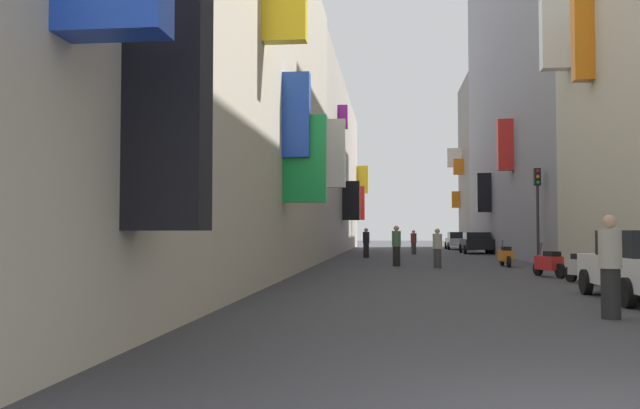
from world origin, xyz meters
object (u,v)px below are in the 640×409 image
parked_car_silver (458,240)px  traffic_light_near_corner (538,199)px  pedestrian_near_left (366,243)px  parked_car_black (476,242)px  pedestrian_mid_street (396,246)px  scooter_red (549,263)px  scooter_silver (586,268)px  scooter_orange (505,256)px  pedestrian_crossing (414,242)px  pedestrian_near_right (437,248)px  pedestrian_far_away (610,267)px

parked_car_silver → traffic_light_near_corner: bearing=-88.3°
parked_car_silver → pedestrian_near_left: 18.97m
parked_car_black → pedestrian_mid_street: bearing=-108.3°
scooter_red → pedestrian_near_left: 16.33m
scooter_silver → scooter_red: same height
parked_car_silver → scooter_orange: (-0.72, -26.26, -0.30)m
scooter_silver → pedestrian_near_left: pedestrian_near_left is taller
scooter_orange → scooter_red: 6.38m
pedestrian_near_left → pedestrian_mid_street: pedestrian_mid_street is taller
scooter_orange → pedestrian_near_left: (-6.22, 8.60, 0.38)m
scooter_red → traffic_light_near_corner: size_ratio=0.41×
pedestrian_crossing → pedestrian_near_right: pedestrian_near_right is taller
scooter_orange → parked_car_black: bearing=86.8°
parked_car_black → pedestrian_mid_street: pedestrian_mid_street is taller
pedestrian_near_right → scooter_orange: bearing=24.1°
traffic_light_near_corner → pedestrian_mid_street: bearing=-173.0°
pedestrian_near_right → parked_car_black: bearing=77.7°
pedestrian_crossing → traffic_light_near_corner: 14.72m
scooter_orange → traffic_light_near_corner: size_ratio=0.42×
pedestrian_crossing → traffic_light_near_corner: traffic_light_near_corner is taller
parked_car_silver → pedestrian_far_away: (-1.82, -42.95, 0.14)m
scooter_red → pedestrian_far_away: pedestrian_far_away is taller
parked_car_black → pedestrian_near_left: pedestrian_near_left is taller
parked_car_silver → pedestrian_near_right: (-3.66, -27.58, 0.04)m
scooter_silver → traffic_light_near_corner: bearing=85.3°
pedestrian_near_left → pedestrian_near_right: bearing=-71.7°
parked_car_black → scooter_silver: parked_car_black is taller
pedestrian_crossing → pedestrian_near_left: bearing=-116.8°
parked_car_silver → pedestrian_near_right: pedestrian_near_right is taller
pedestrian_crossing → pedestrian_near_right: size_ratio=0.98×
parked_car_black → scooter_silver: 25.47m
pedestrian_crossing → pedestrian_near_left: size_ratio=0.94×
scooter_red → scooter_silver: bearing=-81.7°
scooter_silver → pedestrian_far_away: (-1.80, -7.63, 0.43)m
pedestrian_far_away → pedestrian_near_right: bearing=96.8°
scooter_red → traffic_light_near_corner: bearing=80.3°
parked_car_black → scooter_red: size_ratio=2.35×
pedestrian_near_left → traffic_light_near_corner: size_ratio=0.40×
parked_car_black → traffic_light_near_corner: traffic_light_near_corner is taller
pedestrian_crossing → parked_car_black: bearing=26.6°
pedestrian_near_right → traffic_light_near_corner: (4.42, 1.85, 2.08)m
scooter_red → pedestrian_crossing: 20.97m
parked_car_black → scooter_orange: (-0.91, -16.41, -0.30)m
scooter_silver → pedestrian_near_right: 8.56m
parked_car_silver → pedestrian_near_right: 27.82m
scooter_silver → pedestrian_crossing: size_ratio=1.12×
pedestrian_mid_street → parked_car_black: bearing=71.7°
pedestrian_near_right → traffic_light_near_corner: 5.22m
pedestrian_near_right → pedestrian_mid_street: pedestrian_mid_street is taller
scooter_red → pedestrian_near_left: (-6.52, 14.97, 0.38)m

